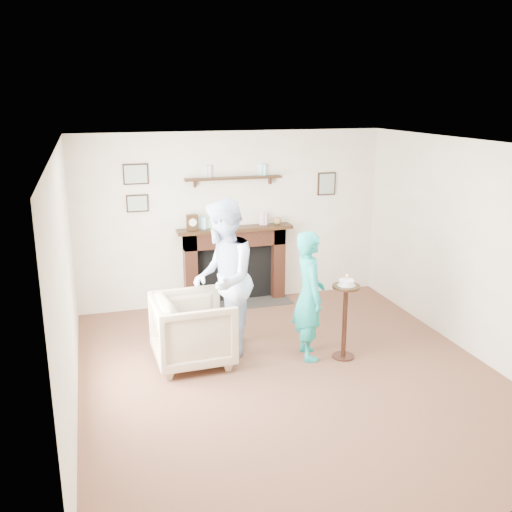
# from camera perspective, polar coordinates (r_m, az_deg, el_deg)

# --- Properties ---
(ground) EXTENTS (5.00, 5.00, 0.00)m
(ground) POSITION_cam_1_polar(r_m,az_deg,el_deg) (6.44, 3.41, -11.74)
(ground) COLOR brown
(ground) RESTS_ON ground
(room_shell) EXTENTS (4.54, 5.02, 2.52)m
(room_shell) POSITION_cam_1_polar(r_m,az_deg,el_deg) (6.51, 1.56, 3.79)
(room_shell) COLOR beige
(room_shell) RESTS_ON ground
(armchair) EXTENTS (0.91, 0.88, 0.80)m
(armchair) POSITION_cam_1_polar(r_m,az_deg,el_deg) (6.75, -6.22, -10.46)
(armchair) COLOR tan
(armchair) RESTS_ON ground
(man) EXTENTS (0.92, 1.06, 1.86)m
(man) POSITION_cam_1_polar(r_m,az_deg,el_deg) (6.92, -3.20, -9.71)
(man) COLOR silver
(man) RESTS_ON ground
(woman) EXTENTS (0.42, 0.59, 1.52)m
(woman) POSITION_cam_1_polar(r_m,az_deg,el_deg) (6.88, 5.17, -9.90)
(woman) COLOR #20A8BA
(woman) RESTS_ON ground
(pedestal_table) EXTENTS (0.32, 0.32, 1.02)m
(pedestal_table) POSITION_cam_1_polar(r_m,az_deg,el_deg) (6.66, 8.92, -5.07)
(pedestal_table) COLOR black
(pedestal_table) RESTS_ON ground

